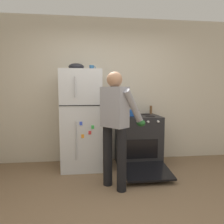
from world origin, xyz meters
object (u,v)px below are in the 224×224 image
object	(u,v)px
person_cook	(116,120)
pepper_mill	(151,110)
refrigerator	(82,120)
stove_range	(138,141)
red_pot	(130,113)
coffee_mug	(92,68)
mixing_bowl	(76,67)

from	to	relation	value
person_cook	pepper_mill	xyz separation A→B (m)	(0.81, 1.03, 0.04)
refrigerator	stove_range	world-z (taller)	refrigerator
stove_range	red_pot	xyz separation A→B (m)	(-0.16, -0.03, 0.52)
person_cook	red_pot	xyz separation A→B (m)	(0.35, 0.78, 0.01)
stove_range	person_cook	world-z (taller)	person_cook
red_pot	coffee_mug	size ratio (longest dim) A/B	2.92
person_cook	pepper_mill	world-z (taller)	person_cook
red_pot	stove_range	bearing A→B (deg)	11.37
stove_range	mixing_bowl	xyz separation A→B (m)	(-1.08, 0.02, 1.31)
stove_range	red_pot	bearing A→B (deg)	-168.63
person_cook	pepper_mill	distance (m)	1.31
coffee_mug	stove_range	bearing A→B (deg)	-4.73
refrigerator	coffee_mug	bearing A→B (deg)	15.40
red_pot	coffee_mug	distance (m)	1.02
red_pot	pepper_mill	world-z (taller)	pepper_mill
person_cook	red_pot	distance (m)	0.86
coffee_mug	mixing_bowl	distance (m)	0.27
red_pot	mixing_bowl	size ratio (longest dim) A/B	1.25
refrigerator	pepper_mill	bearing A→B (deg)	8.75
refrigerator	person_cook	world-z (taller)	refrigerator
stove_range	pepper_mill	distance (m)	0.66
refrigerator	stove_range	distance (m)	1.08
refrigerator	coffee_mug	distance (m)	0.91
stove_range	mixing_bowl	bearing A→B (deg)	179.06
stove_range	pepper_mill	size ratio (longest dim) A/B	7.83
red_pot	pepper_mill	size ratio (longest dim) A/B	2.11
person_cook	refrigerator	bearing A→B (deg)	120.42
coffee_mug	red_pot	bearing A→B (deg)	-8.63
refrigerator	coffee_mug	world-z (taller)	coffee_mug
pepper_mill	mixing_bowl	bearing A→B (deg)	-171.76
mixing_bowl	stove_range	bearing A→B (deg)	-0.94
refrigerator	pepper_mill	xyz separation A→B (m)	(1.30, 0.20, 0.14)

